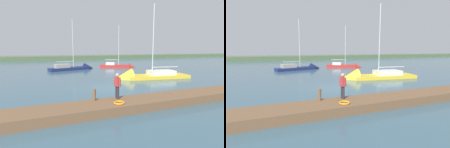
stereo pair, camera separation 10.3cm
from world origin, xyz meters
TOP-DOWN VIEW (x-y plane):
  - ground_plane at (0.00, 0.00)m, footprint 200.00×200.00m
  - far_shoreline at (0.00, -51.60)m, footprint 180.00×8.00m
  - dock_pier at (0.00, 5.96)m, footprint 19.41×2.09m
  - mooring_post_near at (2.91, 5.23)m, footprint 0.20×0.20m
  - life_ring_buoy at (1.73, 6.38)m, footprint 0.66×0.66m
  - sailboat_inner_slip at (0.06, -16.55)m, footprint 8.59×3.94m
  - sailboat_far_left at (-6.13, -3.60)m, footprint 10.17×4.01m
  - sailboat_behind_pier at (-9.15, -17.55)m, footprint 7.22×4.80m
  - person_on_dock at (1.43, 5.39)m, footprint 0.29×0.63m

SIDE VIEW (x-z plane):
  - ground_plane at x=0.00m, z-range 0.00..0.00m
  - far_shoreline at x=0.00m, z-range -1.20..1.20m
  - sailboat_far_left at x=-6.13m, z-range -5.17..5.35m
  - sailboat_behind_pier at x=-9.15m, z-range -4.55..4.74m
  - sailboat_inner_slip at x=0.06m, z-range -4.68..5.06m
  - dock_pier at x=0.00m, z-range 0.00..0.56m
  - life_ring_buoy at x=1.73m, z-range 0.56..0.66m
  - mooring_post_near at x=2.91m, z-range 0.56..1.29m
  - person_on_dock at x=1.43m, z-range 0.68..2.33m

